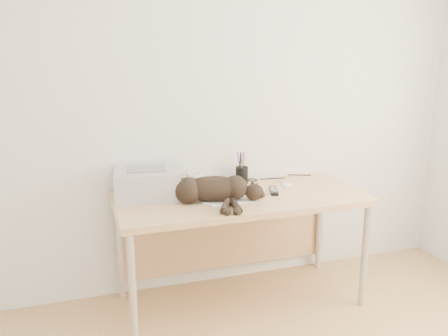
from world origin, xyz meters
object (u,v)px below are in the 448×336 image
object	(u,v)px
printer	(147,183)
mouse	(286,183)
cat	(210,190)
pen_cup	(242,175)
mug	(194,180)
desk	(236,212)

from	to	relation	value
printer	mouse	size ratio (longest dim) A/B	3.81
cat	pen_cup	xyz separation A→B (m)	(0.33, 0.32, -0.01)
printer	mouse	world-z (taller)	printer
pen_cup	mouse	distance (m)	0.31
mug	pen_cup	world-z (taller)	pen_cup
mouse	desk	bearing A→B (deg)	-163.04
pen_cup	mouse	size ratio (longest dim) A/B	1.88
printer	desk	bearing A→B (deg)	-8.36
pen_cup	mouse	world-z (taller)	pen_cup
pen_cup	printer	bearing A→B (deg)	-171.37
cat	pen_cup	size ratio (longest dim) A/B	3.29
printer	cat	bearing A→B (deg)	-31.95
mouse	printer	bearing A→B (deg)	-171.59
mug	mouse	xyz separation A→B (m)	(0.61, -0.16, -0.03)
printer	pen_cup	bearing A→B (deg)	8.63
printer	mug	world-z (taller)	printer
printer	pen_cup	distance (m)	0.69
printer	mug	xyz separation A→B (m)	(0.34, 0.11, -0.04)
cat	mug	bearing A→B (deg)	107.08
cat	pen_cup	bearing A→B (deg)	59.24
desk	cat	bearing A→B (deg)	-148.48
desk	cat	distance (m)	0.33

